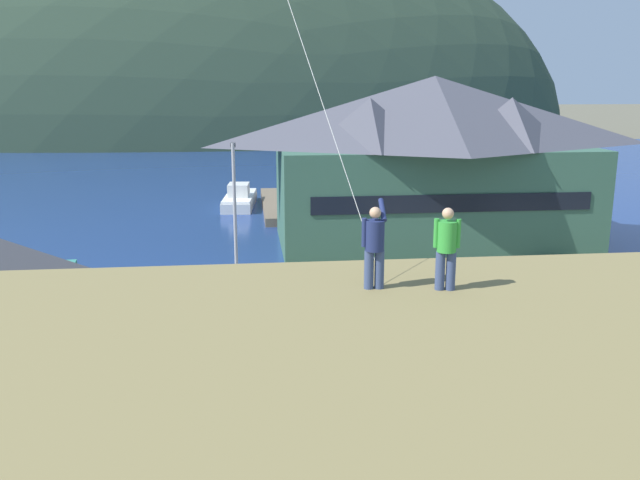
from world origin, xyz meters
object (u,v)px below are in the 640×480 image
object	(u,v)px
parked_car_back_row_left	(6,388)
parking_light_pole	(235,215)
parked_car_corner_spot	(617,302)
person_kite_flyer	(374,244)
wharf_dock	(281,205)
moored_boat_wharfside	(239,199)
moored_boat_outer_mooring	(325,203)
parked_car_mid_row_near	(169,318)
parked_car_lone_by_shed	(188,369)
storage_shed_near_lot	(4,291)
person_companion	(447,246)
parked_car_front_row_red	(408,314)
parked_car_front_row_end	(330,378)
harbor_lodge	(433,156)
parked_car_mid_row_far	(287,314)

from	to	relation	value
parked_car_back_row_left	parking_light_pole	distance (m)	13.38
parked_car_corner_spot	person_kite_flyer	bearing A→B (deg)	-135.07
wharf_dock	moored_boat_wharfside	bearing A→B (deg)	156.82
moored_boat_outer_mooring	parked_car_mid_row_near	size ratio (longest dim) A/B	2.02
parked_car_lone_by_shed	storage_shed_near_lot	bearing A→B (deg)	145.06
parked_car_corner_spot	person_companion	bearing A→B (deg)	-131.45
storage_shed_near_lot	parked_car_mid_row_near	world-z (taller)	storage_shed_near_lot
wharf_dock	parked_car_front_row_red	size ratio (longest dim) A/B	3.49
moored_boat_wharfside	parked_car_front_row_end	world-z (taller)	moored_boat_wharfside
person_kite_flyer	moored_boat_outer_mooring	bearing A→B (deg)	84.66
harbor_lodge	parked_car_lone_by_shed	world-z (taller)	harbor_lodge
wharf_dock	person_kite_flyer	world-z (taller)	person_kite_flyer
storage_shed_near_lot	parked_car_corner_spot	xyz separation A→B (m)	(26.82, -0.18, -1.39)
parked_car_corner_spot	parked_car_back_row_left	bearing A→B (deg)	-166.07
parked_car_mid_row_far	parked_car_back_row_left	world-z (taller)	same
parked_car_corner_spot	parked_car_front_row_end	world-z (taller)	same
harbor_lodge	storage_shed_near_lot	xyz separation A→B (m)	(-22.53, -16.16, -3.56)
storage_shed_near_lot	parked_car_front_row_red	size ratio (longest dim) A/B	1.41
parking_light_pole	person_companion	distance (m)	19.54
moored_boat_outer_mooring	parked_car_mid_row_far	xyz separation A→B (m)	(-5.05, -28.86, 0.34)
parked_car_back_row_left	moored_boat_wharfside	bearing A→B (deg)	79.02
harbor_lodge	parked_car_mid_row_far	bearing A→B (deg)	-123.74
wharf_dock	parked_car_mid_row_far	world-z (taller)	parked_car_mid_row_far
parked_car_lone_by_shed	parked_car_back_row_left	xyz separation A→B (m)	(-5.82, -0.84, 0.00)
parked_car_lone_by_shed	person_companion	bearing A→B (deg)	-55.17
moored_boat_wharfside	parked_car_back_row_left	world-z (taller)	moored_boat_wharfside
parked_car_front_row_end	person_companion	distance (m)	10.23
parked_car_front_row_end	person_kite_flyer	world-z (taller)	person_kite_flyer
parked_car_lone_by_shed	parked_car_mid_row_near	world-z (taller)	same
parked_car_mid_row_near	person_kite_flyer	bearing A→B (deg)	-66.85
parked_car_front_row_end	person_companion	bearing A→B (deg)	-79.50
person_kite_flyer	parked_car_mid_row_near	bearing A→B (deg)	113.15
harbor_lodge	person_kite_flyer	distance (m)	32.03
parked_car_front_row_red	parked_car_front_row_end	world-z (taller)	same
parked_car_mid_row_near	harbor_lodge	bearing A→B (deg)	45.75
harbor_lodge	moored_boat_outer_mooring	world-z (taller)	harbor_lodge
storage_shed_near_lot	parking_light_pole	bearing A→B (deg)	24.00
parked_car_back_row_left	parked_car_mid_row_far	bearing A→B (deg)	32.78
wharf_dock	parking_light_pole	distance (m)	26.26
harbor_lodge	wharf_dock	world-z (taller)	harbor_lodge
moored_boat_wharfside	parked_car_mid_row_near	size ratio (longest dim) A/B	1.92
storage_shed_near_lot	parked_car_mid_row_near	distance (m)	6.79
person_companion	parked_car_corner_spot	bearing A→B (deg)	48.55
parked_car_mid_row_near	parking_light_pole	world-z (taller)	parking_light_pole
moored_boat_outer_mooring	person_kite_flyer	world-z (taller)	person_kite_flyer
parked_car_front_row_red	parked_car_mid_row_near	world-z (taller)	same
person_kite_flyer	harbor_lodge	bearing A→B (deg)	72.06
parked_car_front_row_red	person_companion	xyz separation A→B (m)	(-2.75, -13.77, 6.51)
person_companion	parking_light_pole	bearing A→B (deg)	104.03
parked_car_mid_row_far	harbor_lodge	bearing A→B (deg)	56.26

